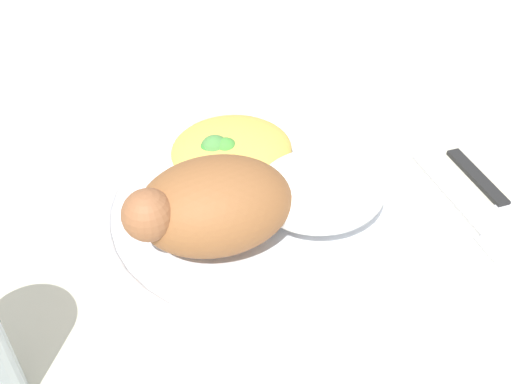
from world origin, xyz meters
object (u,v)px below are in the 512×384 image
Objects in this scene: fork at (466,212)px; knife at (501,200)px; plate at (256,210)px; roasted_chicken at (210,206)px; mac_cheese_with_broccoli at (230,151)px; rice_pile at (320,190)px.

knife reaches higher than fork.
plate is 0.21m from knife.
mac_cheese_with_broccoli is at bearing -111.76° from roasted_chicken.
fork is at bearing 154.18° from mac_cheese_with_broccoli.
roasted_chicken is 0.09m from mac_cheese_with_broccoli.
rice_pile is 0.09m from mac_cheese_with_broccoli.
roasted_chicken reaches higher than rice_pile.
mac_cheese_with_broccoli is at bearing -78.70° from plate.
knife is (-0.16, 0.01, -0.04)m from rice_pile.
rice_pile is 0.99× the size of mac_cheese_with_broccoli.
roasted_chicken reaches higher than knife.
rice_pile is 0.72× the size of fork.
roasted_chicken is at bearing 38.28° from plate.
rice_pile reaches higher than fork.
knife is at bearing 176.26° from rice_pile.
fork is (-0.21, 0.00, -0.05)m from roasted_chicken.
roasted_chicken is 0.65× the size of knife.
fork is at bearing 167.28° from plate.
mac_cheese_with_broccoli is (-0.03, -0.08, -0.02)m from roasted_chicken.
mac_cheese_with_broccoli is 0.54× the size of knife.
knife is (-0.21, 0.03, -0.01)m from plate.
mac_cheese_with_broccoli is 0.73× the size of fork.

